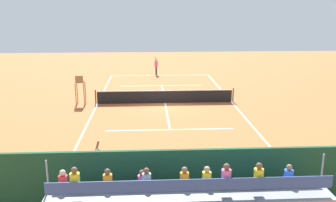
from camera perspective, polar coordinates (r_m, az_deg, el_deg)
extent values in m
plane|color=#BC6033|center=(27.46, -0.46, -0.30)|extent=(60.00, 60.00, 0.00)
cube|color=white|center=(38.18, -1.25, 3.98)|extent=(10.00, 0.10, 0.01)
cube|color=white|center=(17.09, 1.32, -9.89)|extent=(10.00, 0.10, 0.01)
cube|color=white|center=(28.13, 9.76, -0.15)|extent=(0.10, 22.00, 0.01)
cube|color=white|center=(27.68, -10.86, -0.44)|extent=(0.10, 22.00, 0.01)
cube|color=white|center=(33.33, -0.96, 2.40)|extent=(7.50, 0.10, 0.01)
cube|color=white|center=(21.68, 0.30, -4.44)|extent=(7.50, 0.10, 0.01)
cube|color=white|center=(27.46, -0.46, -0.30)|extent=(0.10, 12.10, 0.01)
cube|color=white|center=(38.18, -1.25, 3.98)|extent=(0.10, 0.30, 0.01)
cube|color=black|center=(27.34, -0.46, 0.62)|extent=(10.00, 0.02, 0.91)
cube|color=white|center=(27.23, -0.47, 1.61)|extent=(10.00, 0.04, 0.06)
cylinder|color=#2D5133|center=(28.02, 10.01, 0.91)|extent=(0.10, 0.10, 1.07)
cylinder|color=#2D5133|center=(27.57, -11.11, 0.63)|extent=(0.10, 0.10, 1.07)
cube|color=#1E4C2D|center=(13.96, 2.31, -11.29)|extent=(18.00, 0.16, 2.00)
cube|color=gray|center=(14.02, 2.42, -14.76)|extent=(9.00, 0.10, 0.45)
cube|color=gray|center=(13.62, 2.58, -14.81)|extent=(9.00, 0.80, 0.08)
cube|color=gray|center=(14.04, 2.41, -14.70)|extent=(9.00, 0.04, 0.45)
cube|color=#335193|center=(13.33, 2.64, -13.45)|extent=(8.60, 0.36, 0.04)
cube|color=#335193|center=(13.08, 2.73, -13.05)|extent=(8.60, 0.03, 0.36)
cube|color=gray|center=(12.71, 2.97, -14.81)|extent=(9.00, 0.80, 0.08)
cube|color=gray|center=(13.13, 2.78, -14.70)|extent=(9.00, 0.04, 0.45)
cube|color=#335193|center=(12.42, 3.04, -13.35)|extent=(8.60, 0.36, 0.04)
cube|color=#335193|center=(12.17, 3.15, -12.92)|extent=(8.60, 0.03, 0.36)
cube|color=gray|center=(11.80, 3.42, -14.82)|extent=(9.00, 0.80, 0.08)
cube|color=gray|center=(12.22, 3.20, -14.70)|extent=(9.00, 0.04, 0.45)
cube|color=#335193|center=(11.51, 3.51, -13.25)|extent=(8.60, 0.36, 0.04)
cube|color=#335193|center=(11.26, 3.63, -12.77)|extent=(8.60, 0.03, 0.36)
cylinder|color=gray|center=(13.75, 22.42, -12.09)|extent=(0.06, 0.06, 2.35)
cylinder|color=gray|center=(12.91, -17.89, -13.47)|extent=(0.06, 0.06, 2.35)
cube|color=#2D2D33|center=(11.80, 8.80, -12.42)|extent=(0.32, 0.40, 0.12)
cylinder|color=pink|center=(11.57, 8.97, -11.43)|extent=(0.30, 0.30, 0.45)
sphere|color=brown|center=(11.43, 9.04, -9.97)|extent=(0.20, 0.20, 0.20)
cube|color=#2D2D33|center=(13.31, 17.81, -11.88)|extent=(0.32, 0.40, 0.12)
cylinder|color=blue|center=(13.09, 18.10, -10.99)|extent=(0.30, 0.30, 0.45)
sphere|color=#8C6647|center=(12.95, 18.21, -9.69)|extent=(0.20, 0.20, 0.20)
cube|color=#2D2D33|center=(12.63, 5.87, -12.71)|extent=(0.32, 0.40, 0.12)
cylinder|color=yellow|center=(12.39, 5.99, -11.79)|extent=(0.30, 0.30, 0.45)
sphere|color=tan|center=(12.25, 6.04, -10.43)|extent=(0.20, 0.20, 0.20)
cube|color=#2D2D33|center=(12.79, -15.64, -12.84)|extent=(0.32, 0.40, 0.12)
cylinder|color=red|center=(12.56, -15.85, -11.94)|extent=(0.30, 0.30, 0.45)
sphere|color=beige|center=(12.42, -15.95, -10.60)|extent=(0.20, 0.20, 0.20)
cube|color=#2D2D33|center=(12.04, 13.55, -12.11)|extent=(0.32, 0.40, 0.12)
cylinder|color=yellow|center=(11.81, 13.80, -11.13)|extent=(0.30, 0.30, 0.45)
sphere|color=brown|center=(11.68, 13.90, -9.69)|extent=(0.20, 0.20, 0.20)
cube|color=#2D2D33|center=(12.54, 2.48, -12.85)|extent=(0.32, 0.40, 0.12)
cylinder|color=orange|center=(12.30, 2.55, -11.93)|extent=(0.30, 0.30, 0.45)
sphere|color=#8C6647|center=(12.16, 2.57, -10.56)|extent=(0.20, 0.20, 0.20)
cube|color=#2D2D33|center=(12.56, -9.17, -12.99)|extent=(0.32, 0.40, 0.12)
cylinder|color=orange|center=(12.32, -9.28, -12.07)|extent=(0.30, 0.30, 0.45)
sphere|color=brown|center=(12.18, -9.34, -10.71)|extent=(0.20, 0.20, 0.20)
cube|color=#2D2D33|center=(11.78, -13.98, -12.77)|extent=(0.32, 0.40, 0.12)
cylinder|color=yellow|center=(11.55, -14.17, -11.78)|extent=(0.30, 0.30, 0.45)
sphere|color=brown|center=(11.41, -14.28, -10.32)|extent=(0.20, 0.20, 0.20)
cube|color=#2D2D33|center=(13.41, -3.99, -13.10)|extent=(0.32, 0.40, 0.12)
cylinder|color=pink|center=(13.17, -4.02, -12.25)|extent=(0.30, 0.30, 0.45)
sphere|color=brown|center=(13.03, -4.05, -10.98)|extent=(0.20, 0.20, 0.20)
cube|color=#2D2D33|center=(12.49, -3.30, -12.98)|extent=(0.32, 0.40, 0.12)
cylinder|color=#9399A3|center=(12.25, -3.32, -12.06)|extent=(0.30, 0.30, 0.45)
sphere|color=brown|center=(12.11, -3.35, -10.69)|extent=(0.20, 0.20, 0.20)
cylinder|color=olive|center=(28.06, -12.64, 1.35)|extent=(0.07, 0.07, 1.60)
cylinder|color=olive|center=(28.17, -13.84, 1.33)|extent=(0.07, 0.07, 1.60)
cylinder|color=olive|center=(27.49, -12.83, 1.06)|extent=(0.07, 0.07, 1.60)
cylinder|color=olive|center=(27.59, -14.06, 1.04)|extent=(0.07, 0.07, 1.60)
cube|color=olive|center=(27.65, -13.44, 2.87)|extent=(0.56, 0.56, 0.06)
cube|color=olive|center=(27.36, -13.56, 3.32)|extent=(0.56, 0.06, 0.48)
cube|color=olive|center=(27.57, -12.93, 3.18)|extent=(0.04, 0.48, 0.04)
cube|color=olive|center=(27.67, -13.99, 3.16)|extent=(0.04, 0.48, 0.04)
cube|color=#33383D|center=(15.14, 8.20, -11.58)|extent=(1.80, 0.40, 0.05)
cylinder|color=#33383D|center=(15.40, 10.97, -12.17)|extent=(0.06, 0.06, 0.45)
cylinder|color=#33383D|center=(15.12, 5.32, -12.48)|extent=(0.06, 0.06, 0.45)
cube|color=#33383D|center=(14.85, 8.38, -10.85)|extent=(1.80, 0.04, 0.36)
cube|color=#B22D2D|center=(14.87, 2.07, -13.11)|extent=(0.90, 0.36, 0.36)
cylinder|color=black|center=(38.53, -1.82, 4.72)|extent=(0.14, 0.14, 0.85)
cylinder|color=black|center=(38.31, -1.85, 4.66)|extent=(0.14, 0.14, 0.85)
cylinder|color=pink|center=(38.30, -1.84, 5.75)|extent=(0.40, 0.40, 0.60)
sphere|color=tan|center=(38.24, -1.85, 6.36)|extent=(0.22, 0.22, 0.22)
cylinder|color=tan|center=(38.01, -1.88, 6.45)|extent=(0.26, 0.12, 0.55)
cylinder|color=tan|center=(38.51, -1.81, 5.85)|extent=(0.10, 0.10, 0.50)
cylinder|color=black|center=(38.89, -2.96, 4.18)|extent=(0.14, 0.27, 0.03)
torus|color=#D8CC4C|center=(38.64, -3.11, 4.11)|extent=(0.40, 0.40, 0.02)
cylinder|color=white|center=(38.64, -3.11, 4.11)|extent=(0.25, 0.25, 0.00)
sphere|color=#CCDB33|center=(35.91, -2.25, 3.34)|extent=(0.07, 0.07, 0.07)
cylinder|color=#232328|center=(15.12, -10.55, -11.84)|extent=(0.14, 0.14, 0.85)
cylinder|color=#232328|center=(15.31, -10.65, -11.48)|extent=(0.14, 0.14, 0.85)
cylinder|color=red|center=(14.91, -10.73, -9.16)|extent=(0.43, 0.43, 0.60)
sphere|color=#8C6647|center=(14.75, -10.81, -7.70)|extent=(0.22, 0.22, 0.22)
cylinder|color=#8C6647|center=(14.92, -10.92, -7.07)|extent=(0.26, 0.15, 0.55)
cylinder|color=#8C6647|center=(14.70, -10.64, -9.39)|extent=(0.11, 0.11, 0.50)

